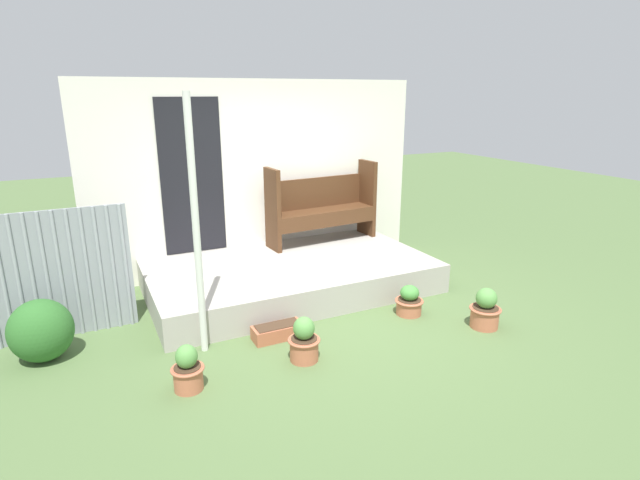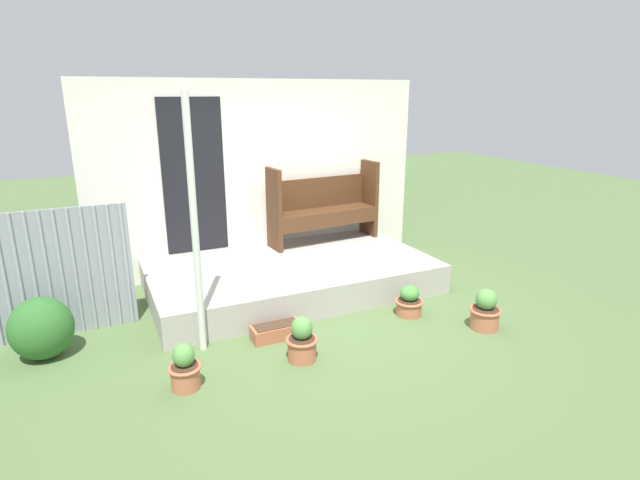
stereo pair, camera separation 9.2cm
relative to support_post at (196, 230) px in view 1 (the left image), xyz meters
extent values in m
plane|color=#516B3D|center=(1.44, 0.09, -1.22)|extent=(24.00, 24.00, 0.00)
cube|color=#A8A399|center=(1.38, 1.07, -1.04)|extent=(3.49, 1.95, 0.37)
cube|color=white|center=(1.38, 2.07, 0.08)|extent=(4.69, 0.06, 2.60)
cube|color=black|center=(0.42, 2.03, 0.15)|extent=(0.80, 0.02, 2.00)
cylinder|color=#979CA5|center=(-1.68, 0.92, -0.55)|extent=(0.04, 0.04, 1.34)
cylinder|color=#979CA5|center=(-1.56, 0.92, -0.55)|extent=(0.04, 0.04, 1.34)
cylinder|color=#979CA5|center=(-1.43, 0.92, -0.55)|extent=(0.04, 0.04, 1.34)
cylinder|color=#979CA5|center=(-1.31, 0.92, -0.55)|extent=(0.04, 0.04, 1.34)
cylinder|color=#979CA5|center=(-1.19, 0.92, -0.55)|extent=(0.04, 0.04, 1.34)
cylinder|color=#979CA5|center=(-1.06, 0.92, -0.55)|extent=(0.04, 0.04, 1.34)
cylinder|color=#979CA5|center=(-0.94, 0.92, -0.55)|extent=(0.04, 0.04, 1.34)
cylinder|color=#979CA5|center=(-0.82, 0.92, -0.55)|extent=(0.04, 0.04, 1.34)
cylinder|color=#979CA5|center=(-0.70, 0.92, -0.55)|extent=(0.04, 0.04, 1.34)
cylinder|color=#979CA5|center=(-0.57, 0.92, -0.55)|extent=(0.04, 0.04, 1.34)
cylinder|color=silver|center=(0.00, 0.00, 0.00)|extent=(0.07, 0.07, 2.44)
cube|color=#4C2D19|center=(1.38, 1.66, -0.30)|extent=(0.09, 0.40, 1.11)
cube|color=#4C2D19|center=(2.91, 1.77, -0.30)|extent=(0.09, 0.40, 1.11)
cube|color=#4C2D19|center=(2.14, 1.72, -0.41)|extent=(1.51, 0.50, 0.04)
cube|color=#4C2D19|center=(2.16, 1.53, -0.52)|extent=(1.48, 0.14, 0.17)
cube|color=#4C2D19|center=(2.13, 1.90, -0.18)|extent=(1.48, 0.15, 0.43)
cylinder|color=#B76647|center=(-0.28, -0.61, -1.12)|extent=(0.25, 0.25, 0.21)
torus|color=#B76647|center=(-0.28, -0.61, -1.03)|extent=(0.29, 0.29, 0.02)
cylinder|color=#422D1E|center=(-0.28, -0.61, -1.01)|extent=(0.23, 0.23, 0.01)
ellipsoid|color=#599347|center=(-0.28, -0.61, -0.91)|extent=(0.18, 0.18, 0.21)
cylinder|color=#B76647|center=(0.80, -0.60, -1.11)|extent=(0.27, 0.27, 0.22)
torus|color=#B76647|center=(0.80, -0.60, -1.01)|extent=(0.31, 0.31, 0.02)
cylinder|color=#422D1E|center=(0.80, -0.60, -1.00)|extent=(0.25, 0.25, 0.01)
ellipsoid|color=#599347|center=(0.80, -0.60, -0.89)|extent=(0.20, 0.20, 0.22)
cylinder|color=#B76647|center=(2.29, -0.21, -1.14)|extent=(0.28, 0.28, 0.17)
torus|color=#B76647|center=(2.29, -0.21, -1.06)|extent=(0.33, 0.33, 0.02)
cylinder|color=#422D1E|center=(2.29, -0.21, -1.04)|extent=(0.26, 0.26, 0.01)
ellipsoid|color=#478C3D|center=(2.29, -0.21, -0.96)|extent=(0.21, 0.21, 0.17)
cylinder|color=#B76647|center=(2.82, -0.83, -1.11)|extent=(0.30, 0.30, 0.22)
torus|color=#B76647|center=(2.82, -0.83, -1.01)|extent=(0.34, 0.34, 0.02)
cylinder|color=#422D1E|center=(2.82, -0.83, -0.99)|extent=(0.27, 0.27, 0.01)
ellipsoid|color=#599347|center=(2.82, -0.83, -0.89)|extent=(0.22, 0.22, 0.22)
cube|color=#B26042|center=(0.73, -0.09, -1.15)|extent=(0.52, 0.22, 0.14)
cube|color=#422D1E|center=(0.73, -0.09, -1.07)|extent=(0.46, 0.19, 0.01)
ellipsoid|color=#2D6628|center=(-1.40, 0.48, -0.92)|extent=(0.57, 0.51, 0.60)
camera|label=1|loc=(-0.92, -4.44, 1.22)|focal=28.00mm
camera|label=2|loc=(-0.84, -4.48, 1.22)|focal=28.00mm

